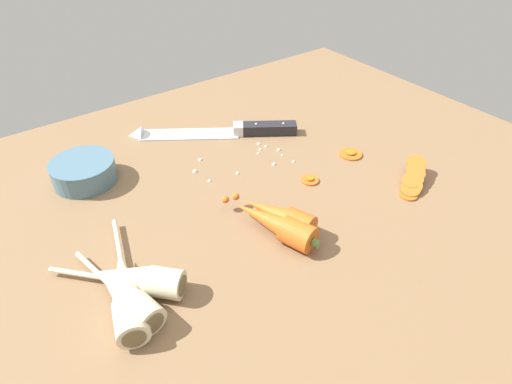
{
  "coord_description": "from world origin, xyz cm",
  "views": [
    {
      "loc": [
        -33.49,
        -47.67,
        45.38
      ],
      "look_at": [
        0.0,
        -2.0,
        1.5
      ],
      "focal_mm": 30.34,
      "sensor_mm": 36.0,
      "label": 1
    }
  ],
  "objects_px": {
    "parsnip_front": "(126,291)",
    "carrot_slice_stack": "(413,178)",
    "carrot_slice_stray_near": "(350,153)",
    "parsnip_mid_left": "(137,279)",
    "parsnip_mid_right": "(125,297)",
    "whole_carrot": "(275,224)",
    "carrot_slice_stray_mid": "(310,179)",
    "whole_carrot_second": "(280,216)",
    "chefs_knife": "(210,132)",
    "prep_bowl": "(84,171)"
  },
  "relations": [
    {
      "from": "chefs_knife",
      "to": "parsnip_mid_right",
      "type": "bearing_deg",
      "value": -135.26
    },
    {
      "from": "whole_carrot_second",
      "to": "carrot_slice_stack",
      "type": "bearing_deg",
      "value": -11.67
    },
    {
      "from": "parsnip_mid_right",
      "to": "carrot_slice_stray_mid",
      "type": "bearing_deg",
      "value": 10.08
    },
    {
      "from": "parsnip_front",
      "to": "parsnip_mid_left",
      "type": "bearing_deg",
      "value": 27.93
    },
    {
      "from": "parsnip_front",
      "to": "parsnip_mid_left",
      "type": "distance_m",
      "value": 0.02
    },
    {
      "from": "chefs_knife",
      "to": "parsnip_mid_left",
      "type": "bearing_deg",
      "value": -134.73
    },
    {
      "from": "carrot_slice_stray_mid",
      "to": "prep_bowl",
      "type": "distance_m",
      "value": 0.4
    },
    {
      "from": "whole_carrot",
      "to": "parsnip_mid_left",
      "type": "height_order",
      "value": "whole_carrot"
    },
    {
      "from": "parsnip_mid_left",
      "to": "parsnip_mid_right",
      "type": "height_order",
      "value": "same"
    },
    {
      "from": "carrot_slice_stray_near",
      "to": "prep_bowl",
      "type": "xyz_separation_m",
      "value": [
        -0.44,
        0.22,
        0.02
      ]
    },
    {
      "from": "whole_carrot_second",
      "to": "parsnip_mid_right",
      "type": "xyz_separation_m",
      "value": [
        -0.25,
        -0.0,
        -0.0
      ]
    },
    {
      "from": "prep_bowl",
      "to": "carrot_slice_stray_mid",
      "type": "bearing_deg",
      "value": -36.46
    },
    {
      "from": "chefs_knife",
      "to": "carrot_slice_stray_near",
      "type": "height_order",
      "value": "chefs_knife"
    },
    {
      "from": "chefs_knife",
      "to": "whole_carrot_second",
      "type": "distance_m",
      "value": 0.31
    },
    {
      "from": "parsnip_mid_left",
      "to": "prep_bowl",
      "type": "relative_size",
      "value": 1.41
    },
    {
      "from": "parsnip_front",
      "to": "carrot_slice_stray_mid",
      "type": "relative_size",
      "value": 7.16
    },
    {
      "from": "carrot_slice_stray_near",
      "to": "whole_carrot",
      "type": "bearing_deg",
      "value": -160.95
    },
    {
      "from": "chefs_knife",
      "to": "whole_carrot_second",
      "type": "bearing_deg",
      "value": -101.31
    },
    {
      "from": "parsnip_mid_right",
      "to": "parsnip_mid_left",
      "type": "bearing_deg",
      "value": 37.51
    },
    {
      "from": "parsnip_front",
      "to": "parsnip_mid_right",
      "type": "distance_m",
      "value": 0.01
    },
    {
      "from": "carrot_slice_stray_mid",
      "to": "prep_bowl",
      "type": "xyz_separation_m",
      "value": [
        -0.32,
        0.24,
        0.02
      ]
    },
    {
      "from": "whole_carrot",
      "to": "prep_bowl",
      "type": "distance_m",
      "value": 0.36
    },
    {
      "from": "whole_carrot_second",
      "to": "parsnip_mid_left",
      "type": "bearing_deg",
      "value": 176.62
    },
    {
      "from": "parsnip_mid_right",
      "to": "parsnip_front",
      "type": "bearing_deg",
      "value": 63.16
    },
    {
      "from": "carrot_slice_stray_mid",
      "to": "prep_bowl",
      "type": "height_order",
      "value": "prep_bowl"
    },
    {
      "from": "whole_carrot",
      "to": "prep_bowl",
      "type": "height_order",
      "value": "whole_carrot"
    },
    {
      "from": "prep_bowl",
      "to": "whole_carrot_second",
      "type": "bearing_deg",
      "value": -55.75
    },
    {
      "from": "parsnip_mid_left",
      "to": "parsnip_mid_right",
      "type": "distance_m",
      "value": 0.03
    },
    {
      "from": "whole_carrot",
      "to": "carrot_slice_stack",
      "type": "relative_size",
      "value": 1.8
    },
    {
      "from": "carrot_slice_stray_mid",
      "to": "whole_carrot",
      "type": "bearing_deg",
      "value": -152.26
    },
    {
      "from": "carrot_slice_stray_mid",
      "to": "parsnip_mid_right",
      "type": "bearing_deg",
      "value": -169.92
    },
    {
      "from": "parsnip_front",
      "to": "carrot_slice_stack",
      "type": "xyz_separation_m",
      "value": [
        0.5,
        -0.06,
        -0.01
      ]
    },
    {
      "from": "chefs_knife",
      "to": "prep_bowl",
      "type": "bearing_deg",
      "value": -178.17
    },
    {
      "from": "parsnip_front",
      "to": "prep_bowl",
      "type": "distance_m",
      "value": 0.3
    },
    {
      "from": "parsnip_front",
      "to": "carrot_slice_stray_mid",
      "type": "bearing_deg",
      "value": 9.0
    },
    {
      "from": "carrot_slice_stack",
      "to": "carrot_slice_stray_near",
      "type": "xyz_separation_m",
      "value": [
        -0.02,
        0.13,
        -0.01
      ]
    },
    {
      "from": "whole_carrot_second",
      "to": "carrot_slice_stray_mid",
      "type": "relative_size",
      "value": 4.78
    },
    {
      "from": "parsnip_mid_left",
      "to": "carrot_slice_stray_mid",
      "type": "distance_m",
      "value": 0.35
    },
    {
      "from": "whole_carrot_second",
      "to": "carrot_slice_stray_mid",
      "type": "distance_m",
      "value": 0.13
    },
    {
      "from": "whole_carrot",
      "to": "carrot_slice_stray_near",
      "type": "height_order",
      "value": "whole_carrot"
    },
    {
      "from": "whole_carrot_second",
      "to": "whole_carrot",
      "type": "bearing_deg",
      "value": -149.44
    },
    {
      "from": "carrot_slice_stack",
      "to": "carrot_slice_stray_near",
      "type": "distance_m",
      "value": 0.13
    },
    {
      "from": "chefs_knife",
      "to": "carrot_slice_stack",
      "type": "relative_size",
      "value": 3.24
    },
    {
      "from": "parsnip_mid_left",
      "to": "parsnip_front",
      "type": "bearing_deg",
      "value": -152.07
    },
    {
      "from": "whole_carrot_second",
      "to": "carrot_slice_stack",
      "type": "distance_m",
      "value": 0.26
    },
    {
      "from": "prep_bowl",
      "to": "parsnip_front",
      "type": "bearing_deg",
      "value": -98.87
    },
    {
      "from": "carrot_slice_stack",
      "to": "carrot_slice_stray_near",
      "type": "relative_size",
      "value": 2.16
    },
    {
      "from": "carrot_slice_stray_mid",
      "to": "parsnip_front",
      "type": "bearing_deg",
      "value": -171.0
    },
    {
      "from": "parsnip_mid_right",
      "to": "carrot_slice_stray_mid",
      "type": "height_order",
      "value": "parsnip_mid_right"
    },
    {
      "from": "parsnip_mid_left",
      "to": "whole_carrot_second",
      "type": "bearing_deg",
      "value": -3.38
    }
  ]
}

